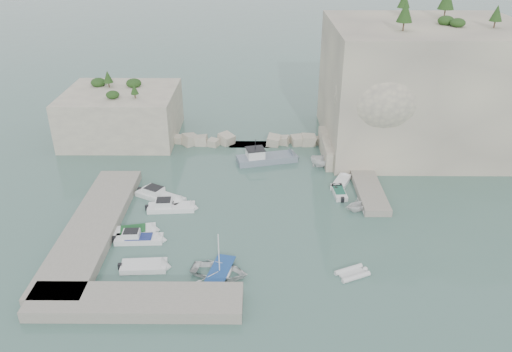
{
  "coord_description": "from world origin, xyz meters",
  "views": [
    {
      "loc": [
        0.35,
        -44.84,
        29.03
      ],
      "look_at": [
        0.0,
        6.0,
        3.0
      ],
      "focal_mm": 35.0,
      "sensor_mm": 36.0,
      "label": 1
    }
  ],
  "objects_px": {
    "tender_east_b": "(339,194)",
    "tender_east_c": "(341,184)",
    "rowboat": "(220,275)",
    "motorboat_d": "(139,241)",
    "motorboat_a": "(161,199)",
    "motorboat_b": "(171,210)",
    "tender_east_a": "(358,210)",
    "motorboat_c": "(134,233)",
    "tender_east_d": "(328,167)",
    "work_boat": "(267,162)",
    "motorboat_e": "(144,269)",
    "inflatable_dinghy": "(352,275)"
  },
  "relations": [
    {
      "from": "tender_east_a",
      "to": "tender_east_b",
      "type": "height_order",
      "value": "tender_east_a"
    },
    {
      "from": "tender_east_a",
      "to": "tender_east_b",
      "type": "distance_m",
      "value": 3.96
    },
    {
      "from": "motorboat_d",
      "to": "work_boat",
      "type": "relative_size",
      "value": 0.6
    },
    {
      "from": "inflatable_dinghy",
      "to": "tender_east_a",
      "type": "height_order",
      "value": "tender_east_a"
    },
    {
      "from": "tender_east_d",
      "to": "work_boat",
      "type": "bearing_deg",
      "value": 77.27
    },
    {
      "from": "motorboat_a",
      "to": "motorboat_e",
      "type": "relative_size",
      "value": 1.45
    },
    {
      "from": "inflatable_dinghy",
      "to": "tender_east_a",
      "type": "relative_size",
      "value": 0.98
    },
    {
      "from": "tender_east_b",
      "to": "motorboat_d",
      "type": "bearing_deg",
      "value": 110.15
    },
    {
      "from": "motorboat_a",
      "to": "work_boat",
      "type": "relative_size",
      "value": 0.76
    },
    {
      "from": "rowboat",
      "to": "motorboat_a",
      "type": "bearing_deg",
      "value": 42.51
    },
    {
      "from": "tender_east_a",
      "to": "motorboat_b",
      "type": "bearing_deg",
      "value": 67.72
    },
    {
      "from": "tender_east_d",
      "to": "motorboat_a",
      "type": "bearing_deg",
      "value": 110.92
    },
    {
      "from": "motorboat_a",
      "to": "tender_east_c",
      "type": "bearing_deg",
      "value": 39.5
    },
    {
      "from": "motorboat_b",
      "to": "motorboat_c",
      "type": "bearing_deg",
      "value": -127.02
    },
    {
      "from": "motorboat_a",
      "to": "motorboat_e",
      "type": "distance_m",
      "value": 13.19
    },
    {
      "from": "motorboat_a",
      "to": "motorboat_c",
      "type": "xyz_separation_m",
      "value": [
        -1.53,
        -7.28,
        0.0
      ]
    },
    {
      "from": "rowboat",
      "to": "tender_east_d",
      "type": "bearing_deg",
      "value": -16.23
    },
    {
      "from": "motorboat_d",
      "to": "tender_east_d",
      "type": "relative_size",
      "value": 1.08
    },
    {
      "from": "motorboat_a",
      "to": "tender_east_a",
      "type": "xyz_separation_m",
      "value": [
        22.71,
        -2.39,
        0.0
      ]
    },
    {
      "from": "motorboat_a",
      "to": "tender_east_c",
      "type": "height_order",
      "value": "motorboat_a"
    },
    {
      "from": "motorboat_b",
      "to": "motorboat_e",
      "type": "xyz_separation_m",
      "value": [
        -0.86,
        -10.75,
        0.0
      ]
    },
    {
      "from": "tender_east_b",
      "to": "tender_east_c",
      "type": "bearing_deg",
      "value": -18.29
    },
    {
      "from": "motorboat_c",
      "to": "inflatable_dinghy",
      "type": "bearing_deg",
      "value": -28.64
    },
    {
      "from": "work_boat",
      "to": "motorboat_d",
      "type": "bearing_deg",
      "value": -138.88
    },
    {
      "from": "motorboat_a",
      "to": "motorboat_d",
      "type": "height_order",
      "value": "same"
    },
    {
      "from": "motorboat_a",
      "to": "motorboat_b",
      "type": "bearing_deg",
      "value": -26.02
    },
    {
      "from": "tender_east_b",
      "to": "tender_east_c",
      "type": "xyz_separation_m",
      "value": [
        0.64,
        2.6,
        0.0
      ]
    },
    {
      "from": "motorboat_b",
      "to": "work_boat",
      "type": "distance_m",
      "value": 16.76
    },
    {
      "from": "motorboat_a",
      "to": "tender_east_c",
      "type": "xyz_separation_m",
      "value": [
        21.7,
        3.82,
        0.0
      ]
    },
    {
      "from": "tender_east_c",
      "to": "inflatable_dinghy",
      "type": "bearing_deg",
      "value": -160.2
    },
    {
      "from": "work_boat",
      "to": "tender_east_b",
      "type": "bearing_deg",
      "value": -61.03
    },
    {
      "from": "inflatable_dinghy",
      "to": "motorboat_c",
      "type": "bearing_deg",
      "value": 138.24
    },
    {
      "from": "motorboat_c",
      "to": "tender_east_b",
      "type": "height_order",
      "value": "same"
    },
    {
      "from": "motorboat_a",
      "to": "motorboat_e",
      "type": "xyz_separation_m",
      "value": [
        0.79,
        -13.16,
        0.0
      ]
    },
    {
      "from": "tender_east_d",
      "to": "work_boat",
      "type": "height_order",
      "value": "work_boat"
    },
    {
      "from": "inflatable_dinghy",
      "to": "work_boat",
      "type": "xyz_separation_m",
      "value": [
        -7.56,
        24.24,
        0.0
      ]
    },
    {
      "from": "tender_east_c",
      "to": "work_boat",
      "type": "distance_m",
      "value": 11.17
    },
    {
      "from": "motorboat_a",
      "to": "rowboat",
      "type": "xyz_separation_m",
      "value": [
        7.95,
        -14.08,
        0.0
      ]
    },
    {
      "from": "motorboat_b",
      "to": "tender_east_a",
      "type": "xyz_separation_m",
      "value": [
        21.05,
        0.03,
        0.0
      ]
    },
    {
      "from": "tender_east_c",
      "to": "tender_east_d",
      "type": "relative_size",
      "value": 0.94
    },
    {
      "from": "motorboat_e",
      "to": "motorboat_a",
      "type": "bearing_deg",
      "value": 89.67
    },
    {
      "from": "motorboat_d",
      "to": "work_boat",
      "type": "xyz_separation_m",
      "value": [
        13.21,
        19.01,
        0.0
      ]
    },
    {
      "from": "motorboat_c",
      "to": "work_boat",
      "type": "bearing_deg",
      "value": 39.69
    },
    {
      "from": "rowboat",
      "to": "work_boat",
      "type": "distance_m",
      "value": 24.81
    },
    {
      "from": "tender_east_b",
      "to": "tender_east_d",
      "type": "distance_m",
      "value": 7.51
    },
    {
      "from": "rowboat",
      "to": "motorboat_d",
      "type": "bearing_deg",
      "value": 71.04
    },
    {
      "from": "tender_east_b",
      "to": "motorboat_e",
      "type": "bearing_deg",
      "value": 120.86
    },
    {
      "from": "motorboat_a",
      "to": "motorboat_c",
      "type": "bearing_deg",
      "value": -72.35
    },
    {
      "from": "motorboat_d",
      "to": "rowboat",
      "type": "relative_size",
      "value": 0.99
    },
    {
      "from": "motorboat_c",
      "to": "rowboat",
      "type": "xyz_separation_m",
      "value": [
        9.48,
        -6.81,
        0.0
      ]
    }
  ]
}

